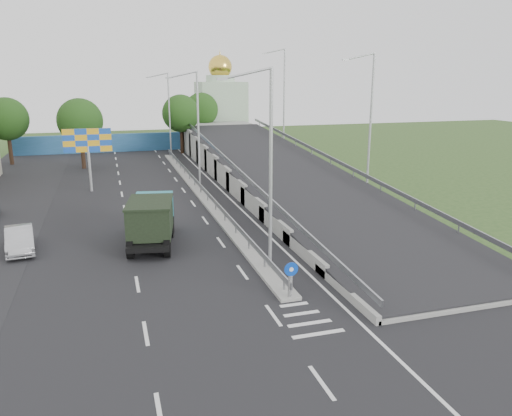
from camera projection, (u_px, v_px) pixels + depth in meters
name	position (u px, v px, depth m)	size (l,w,h in m)	color
ground	(309.00, 323.00, 20.50)	(160.00, 160.00, 0.00)	#2D4C1E
road_surface	(172.00, 209.00, 38.19)	(26.00, 90.00, 0.04)	black
median	(201.00, 194.00, 42.70)	(1.00, 44.00, 0.20)	gray
overpass_ramp	(284.00, 170.00, 44.36)	(10.00, 50.00, 3.50)	gray
median_guardrail	(201.00, 186.00, 42.53)	(0.09, 44.00, 0.71)	gray
sign_bollard	(291.00, 280.00, 22.25)	(0.64, 0.23, 1.67)	black
lamp_post_near	(267.00, 160.00, 24.60)	(2.74, 0.18, 10.08)	#B2B5B7
lamp_post_mid	(196.00, 124.00, 43.12)	(2.74, 0.18, 10.08)	#B2B5B7
lamp_post_far	(168.00, 110.00, 61.64)	(2.74, 0.18, 10.08)	#B2B5B7
blue_wall	(133.00, 142.00, 67.24)	(30.00, 0.50, 2.40)	#235780
church	(221.00, 106.00, 77.48)	(7.00, 7.00, 13.80)	#B2CCAD
billboard	(88.00, 144.00, 42.86)	(4.00, 0.24, 5.50)	#B2B5B7
tree_left_mid	(80.00, 121.00, 53.44)	(4.80, 4.80, 7.60)	black
tree_median_far	(181.00, 114.00, 64.18)	(4.80, 4.80, 7.60)	black
tree_left_far	(7.00, 119.00, 55.85)	(4.80, 4.80, 7.60)	black
tree_ramp_far	(201.00, 110.00, 71.77)	(4.80, 4.80, 7.60)	black
dump_truck	(152.00, 218.00, 29.89)	(3.40, 6.74, 2.84)	black
parked_car_b	(20.00, 239.00, 28.79)	(1.49, 4.26, 1.40)	#A5A6AB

